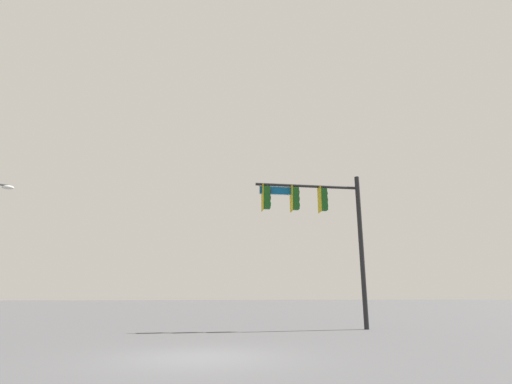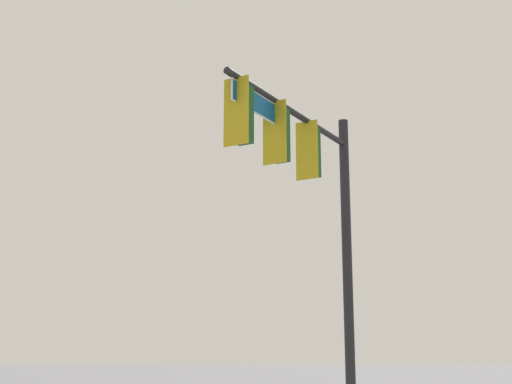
{
  "view_description": "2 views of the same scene",
  "coord_description": "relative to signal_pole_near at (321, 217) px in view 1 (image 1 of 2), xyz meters",
  "views": [
    {
      "loc": [
        1.85,
        10.57,
        1.46
      ],
      "look_at": [
        -4.15,
        -8.54,
        6.75
      ],
      "focal_mm": 28.0,
      "sensor_mm": 36.0,
      "label": 1
    },
    {
      "loc": [
        7.18,
        -2.56,
        1.77
      ],
      "look_at": [
        -5.6,
        -7.58,
        5.0
      ],
      "focal_mm": 50.0,
      "sensor_mm": 36.0,
      "label": 2
    }
  ],
  "objects": [
    {
      "name": "ground_plane",
      "position": [
        7.03,
        6.93,
        -5.29
      ],
      "size": [
        400.0,
        400.0,
        0.0
      ],
      "primitive_type": "plane",
      "color": "#474749"
    },
    {
      "name": "signal_pole_near",
      "position": [
        0.0,
        0.0,
        0.0
      ],
      "size": [
        5.32,
        1.14,
        7.45
      ],
      "color": "black",
      "rests_on": "ground_plane"
    }
  ]
}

